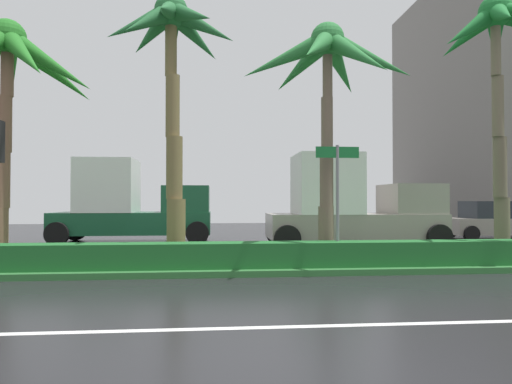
% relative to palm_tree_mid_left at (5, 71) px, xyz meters
% --- Properties ---
extents(ground_plane, '(90.00, 42.00, 0.10)m').
position_rel_palm_tree_mid_left_xyz_m(ground_plane, '(6.44, 1.41, -5.08)').
color(ground_plane, black).
extents(near_lane_divider_stripe, '(81.00, 0.14, 0.01)m').
position_rel_palm_tree_mid_left_xyz_m(near_lane_divider_stripe, '(6.44, -5.59, -5.03)').
color(near_lane_divider_stripe, white).
rests_on(near_lane_divider_stripe, ground_plane).
extents(median_strip, '(85.50, 4.00, 0.15)m').
position_rel_palm_tree_mid_left_xyz_m(median_strip, '(6.44, 0.41, -4.96)').
color(median_strip, '#2D6B33').
rests_on(median_strip, ground_plane).
extents(median_hedge, '(76.50, 0.70, 0.60)m').
position_rel_palm_tree_mid_left_xyz_m(median_hedge, '(6.44, -0.99, -4.58)').
color(median_hedge, '#1E6028').
rests_on(median_hedge, median_strip).
extents(palm_tree_mid_left, '(4.73, 4.72, 6.23)m').
position_rel_palm_tree_mid_left_xyz_m(palm_tree_mid_left, '(0.00, 0.00, 0.00)').
color(palm_tree_mid_left, brown).
rests_on(palm_tree_mid_left, median_strip).
extents(palm_tree_centre_left, '(3.60, 3.55, 7.15)m').
position_rel_palm_tree_mid_left_xyz_m(palm_tree_centre_left, '(4.13, 0.26, 0.85)').
color(palm_tree_centre_left, brown).
rests_on(palm_tree_centre_left, median_strip).
extents(palm_tree_centre, '(4.73, 4.43, 6.36)m').
position_rel_palm_tree_mid_left_xyz_m(palm_tree_centre, '(8.28, -0.12, 0.24)').
color(palm_tree_centre, brown).
rests_on(palm_tree_centre, median_strip).
extents(palm_tree_centre_right, '(3.54, 3.48, 7.32)m').
position_rel_palm_tree_mid_left_xyz_m(palm_tree_centre_right, '(13.11, -0.10, 1.06)').
color(palm_tree_centre_right, '#6A604A').
rests_on(palm_tree_centre_right, median_strip).
extents(street_name_sign, '(1.10, 0.08, 3.00)m').
position_rel_palm_tree_mid_left_xyz_m(street_name_sign, '(8.34, -0.84, -2.95)').
color(street_name_sign, slate).
rests_on(street_name_sign, median_strip).
extents(box_truck_lead, '(6.40, 2.64, 3.46)m').
position_rel_palm_tree_mid_left_xyz_m(box_truck_lead, '(1.81, 7.36, -3.49)').
color(box_truck_lead, '#195133').
rests_on(box_truck_lead, ground_plane).
extents(box_truck_following, '(6.40, 2.64, 3.46)m').
position_rel_palm_tree_mid_left_xyz_m(box_truck_following, '(10.37, 4.53, -3.49)').
color(box_truck_following, gray).
rests_on(box_truck_following, ground_plane).
extents(car_in_traffic_second, '(4.30, 2.02, 1.72)m').
position_rel_palm_tree_mid_left_xyz_m(car_in_traffic_second, '(17.76, 7.30, -4.21)').
color(car_in_traffic_second, gray).
rests_on(car_in_traffic_second, ground_plane).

